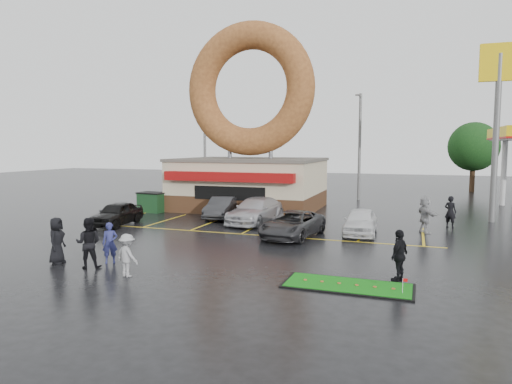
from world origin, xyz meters
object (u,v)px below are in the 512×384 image
(car_silver, at_px, (256,210))
(car_white, at_px, (360,222))
(putting_green, at_px, (348,285))
(car_grey, at_px, (293,224))
(shell_sign, at_px, (498,99))
(car_black, at_px, (117,214))
(person_cameraman, at_px, (399,255))
(car_dgrey, at_px, (222,207))
(dumpster, at_px, (152,203))
(donut_shop, at_px, (250,148))
(person_blue, at_px, (110,243))
(streetlight_left, at_px, (204,144))
(streetlight_mid, at_px, (360,144))

(car_silver, bearing_deg, car_white, -8.33)
(putting_green, bearing_deg, car_grey, 117.23)
(shell_sign, bearing_deg, car_silver, -159.69)
(car_black, xyz_separation_m, person_cameraman, (15.88, -6.15, 0.21))
(car_dgrey, distance_m, person_cameraman, 15.42)
(car_white, distance_m, dumpster, 15.14)
(car_silver, bearing_deg, car_dgrey, 165.96)
(dumpster, xyz_separation_m, putting_green, (15.33, -12.77, -0.62))
(dumpster, bearing_deg, putting_green, -32.90)
(car_grey, height_order, putting_green, car_grey)
(donut_shop, xyz_separation_m, person_blue, (0.28, -16.82, -3.66))
(donut_shop, relative_size, shell_sign, 1.27)
(car_dgrey, relative_size, car_grey, 0.88)
(car_white, bearing_deg, person_blue, -134.99)
(car_silver, bearing_deg, person_cameraman, -42.06)
(car_white, bearing_deg, car_grey, -152.46)
(putting_green, bearing_deg, car_white, 93.92)
(streetlight_left, bearing_deg, car_white, -42.50)
(car_black, relative_size, putting_green, 0.95)
(car_silver, relative_size, person_blue, 3.19)
(donut_shop, xyz_separation_m, putting_green, (9.54, -16.80, -4.43))
(shell_sign, bearing_deg, person_blue, -134.76)
(car_grey, relative_size, person_cameraman, 2.63)
(streetlight_left, height_order, car_white, streetlight_left)
(putting_green, bearing_deg, streetlight_mid, 95.85)
(car_black, bearing_deg, streetlight_left, 93.27)
(donut_shop, bearing_deg, streetlight_left, 135.22)
(person_cameraman, bearing_deg, streetlight_left, -117.81)
(streetlight_left, xyz_separation_m, person_blue, (7.28, -23.77, -3.98))
(streetlight_left, bearing_deg, shell_sign, -18.99)
(shell_sign, height_order, streetlight_mid, shell_sign)
(car_white, bearing_deg, streetlight_mid, 95.18)
(car_dgrey, relative_size, person_cameraman, 2.31)
(car_dgrey, xyz_separation_m, putting_green, (9.60, -11.83, -0.65))
(car_dgrey, height_order, person_blue, person_blue)
(streetlight_left, bearing_deg, person_blue, -72.97)
(car_white, bearing_deg, car_dgrey, 161.67)
(streetlight_left, height_order, car_black, streetlight_left)
(car_silver, distance_m, person_cameraman, 12.90)
(dumpster, bearing_deg, streetlight_left, 103.16)
(donut_shop, relative_size, car_silver, 2.63)
(streetlight_mid, bearing_deg, car_silver, -107.76)
(car_black, relative_size, person_cameraman, 2.25)
(donut_shop, height_order, car_silver, donut_shop)
(person_blue, xyz_separation_m, putting_green, (9.26, 0.03, -0.77))
(person_cameraman, xyz_separation_m, dumpster, (-16.88, 11.59, -0.24))
(streetlight_left, relative_size, person_blue, 5.59)
(donut_shop, xyz_separation_m, car_black, (-4.79, -9.47, -3.78))
(person_cameraman, bearing_deg, dumpster, -100.99)
(car_grey, bearing_deg, car_dgrey, 150.51)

